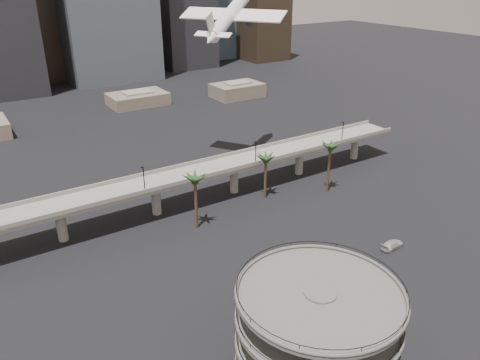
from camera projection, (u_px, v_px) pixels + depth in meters
ground at (357, 332)px, 76.40m from camera, size 700.00×700.00×0.00m
parking_ramp at (317, 330)px, 62.83m from camera, size 22.20×22.20×17.35m
overpass at (196, 176)px, 115.31m from camera, size 130.00×9.30×14.70m
palm_trees at (267, 162)px, 112.63m from camera, size 42.40×10.40×14.00m
low_buildings at (109, 107)px, 187.20m from camera, size 135.00×27.50×6.80m
airborne_jet at (233, 12)px, 122.66m from camera, size 28.14×27.06×15.56m
car_a at (322, 287)px, 85.88m from camera, size 3.94×1.70×1.32m
car_b at (327, 269)px, 91.04m from camera, size 4.59×2.45×1.44m
car_c at (392, 245)px, 98.79m from camera, size 5.86×2.65×1.67m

